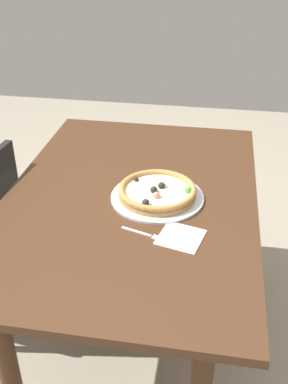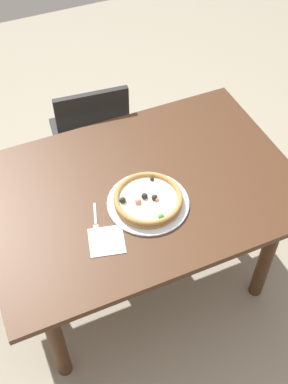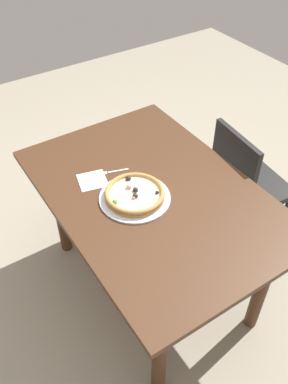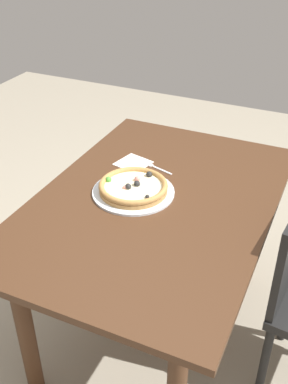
{
  "view_description": "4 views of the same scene",
  "coord_description": "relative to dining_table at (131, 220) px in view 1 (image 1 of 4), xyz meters",
  "views": [
    {
      "loc": [
        1.45,
        0.3,
        1.67
      ],
      "look_at": [
        0.0,
        0.05,
        0.78
      ],
      "focal_mm": 42.95,
      "sensor_mm": 36.0,
      "label": 1
    },
    {
      "loc": [
        0.55,
        1.3,
        2.34
      ],
      "look_at": [
        0.0,
        0.05,
        0.78
      ],
      "focal_mm": 45.44,
      "sensor_mm": 36.0,
      "label": 2
    },
    {
      "loc": [
        -1.22,
        0.85,
        2.13
      ],
      "look_at": [
        0.0,
        0.05,
        0.78
      ],
      "focal_mm": 38.12,
      "sensor_mm": 36.0,
      "label": 3
    },
    {
      "loc": [
        -1.47,
        -0.62,
        1.82
      ],
      "look_at": [
        0.0,
        0.05,
        0.78
      ],
      "focal_mm": 43.26,
      "sensor_mm": 36.0,
      "label": 4
    }
  ],
  "objects": [
    {
      "name": "ground_plane",
      "position": [
        0.0,
        0.0,
        -0.65
      ],
      "size": [
        6.0,
        6.0,
        0.0
      ],
      "primitive_type": "plane",
      "color": "#9E937F"
    },
    {
      "name": "dining_table",
      "position": [
        0.0,
        0.0,
        0.0
      ],
      "size": [
        1.38,
        0.94,
        0.76
      ],
      "color": "#472B19",
      "rests_on": "ground"
    },
    {
      "name": "plate",
      "position": [
        0.01,
        0.1,
        0.12
      ],
      "size": [
        0.35,
        0.35,
        0.01
      ],
      "primitive_type": "cylinder",
      "color": "silver",
      "rests_on": "dining_table"
    },
    {
      "name": "pizza",
      "position": [
        0.01,
        0.1,
        0.15
      ],
      "size": [
        0.29,
        0.29,
        0.05
      ],
      "color": "#B78447",
      "rests_on": "plate"
    },
    {
      "name": "fork",
      "position": [
        0.24,
        0.1,
        0.12
      ],
      "size": [
        0.06,
        0.16,
        0.0
      ],
      "rotation": [
        0.0,
        0.0,
        1.27
      ],
      "color": "silver",
      "rests_on": "dining_table"
    },
    {
      "name": "napkin",
      "position": [
        0.24,
        0.21,
        0.12
      ],
      "size": [
        0.17,
        0.17,
        0.0
      ],
      "primitive_type": "cube",
      "rotation": [
        0.0,
        0.0,
        -0.24
      ],
      "color": "white",
      "rests_on": "dining_table"
    }
  ]
}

